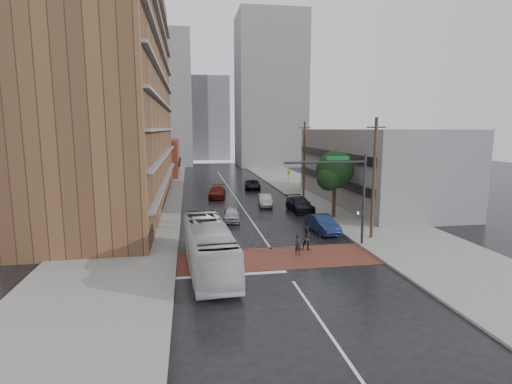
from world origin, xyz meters
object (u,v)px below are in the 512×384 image
car_parked_mid (300,204)px  car_parked_far (299,203)px  pedestrian_b (307,238)px  car_travel_c (217,192)px  transit_bus (209,247)px  car_parked_near (322,224)px  car_travel_b (265,200)px  car_travel_a (232,214)px  suv_travel (253,184)px  pedestrian_a (298,245)px

car_parked_mid → car_parked_far: 0.89m
pedestrian_b → car_travel_c: size_ratio=0.36×
transit_bus → car_parked_near: (10.38, 7.74, -0.76)m
car_travel_b → car_parked_near: 13.04m
transit_bus → car_travel_a: bearing=74.0°
car_travel_b → transit_bus: bearing=-104.8°
car_travel_c → car_travel_a: bearing=-80.4°
car_travel_a → car_travel_c: size_ratio=0.80×
car_travel_b → car_travel_c: car_travel_c is taller
car_travel_a → car_parked_near: (7.46, -5.72, 0.06)m
car_travel_a → car_parked_mid: size_ratio=0.78×
pedestrian_b → car_parked_near: pedestrian_b is taller
suv_travel → car_travel_c: bearing=-123.6°
suv_travel → car_parked_mid: 17.32m
pedestrian_b → car_parked_mid: bearing=87.0°
pedestrian_b → car_parked_far: size_ratio=0.44×
pedestrian_b → car_travel_b: pedestrian_b is taller
transit_bus → car_parked_far: bearing=54.5°
car_parked_mid → transit_bus: bearing=-125.6°
car_parked_mid → suv_travel: bearing=95.7°
pedestrian_b → car_travel_b: (0.14, 17.63, -0.23)m
car_travel_a → car_travel_b: bearing=63.0°
car_travel_b → car_parked_far: size_ratio=1.01×
pedestrian_b → pedestrian_a: bearing=-124.7°
pedestrian_a → car_parked_near: (3.85, 5.86, -0.01)m
car_travel_a → car_travel_b: (4.74, 7.03, -0.00)m
car_travel_a → car_travel_c: bearing=98.8°
transit_bus → pedestrian_a: 6.84m
pedestrian_b → car_parked_far: pedestrian_b is taller
pedestrian_a → car_travel_a: bearing=87.6°
suv_travel → car_parked_far: (2.75, -16.25, 0.02)m
pedestrian_b → car_parked_far: (3.55, 15.01, -0.21)m
pedestrian_b → car_parked_mid: (3.41, 14.13, -0.16)m
car_travel_a → suv_travel: size_ratio=0.83×
suv_travel → pedestrian_b: bearing=-84.2°
transit_bus → car_parked_near: bearing=33.0°
suv_travel → car_parked_mid: (2.60, -17.13, 0.07)m
suv_travel → car_parked_near: size_ratio=1.08×
car_parked_near → transit_bus: bearing=-148.8°
transit_bus → suv_travel: 35.14m
car_parked_near → car_travel_b: bearing=96.5°
pedestrian_b → car_travel_c: pedestrian_b is taller
car_travel_a → car_parked_far: car_parked_far is taller
transit_bus → car_parked_near: 12.97m
car_travel_a → car_parked_far: (8.16, 4.42, 0.01)m
car_travel_c → suv_travel: bearing=56.9°
pedestrian_a → car_parked_far: (4.54, 16.00, -0.06)m
suv_travel → car_parked_mid: size_ratio=0.94×
transit_bus → car_travel_c: 27.50m
suv_travel → car_parked_near: 26.46m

